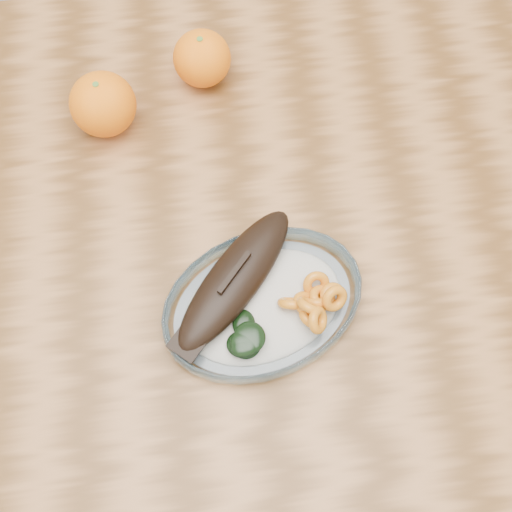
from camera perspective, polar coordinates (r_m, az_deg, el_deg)
The scene contains 5 objects.
ground at distance 1.53m, azimuth -4.55°, elevation -9.17°, with size 3.00×3.00×0.00m, color slate.
dining_table at distance 0.91m, azimuth -7.54°, elevation 0.11°, with size 1.20×0.80×0.75m.
plated_meal at distance 0.76m, azimuth 0.50°, elevation -4.13°, with size 0.55×0.55×0.08m.
orange_left at distance 0.88m, azimuth -13.44°, elevation 12.98°, with size 0.09×0.09×0.09m, color #FF5C05.
orange_right at distance 0.91m, azimuth -4.82°, elevation 17.10°, with size 0.08×0.08×0.08m, color #FF5C05.
Camera 1 is at (0.07, -0.36, 1.49)m, focal length 45.00 mm.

